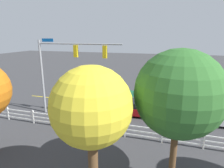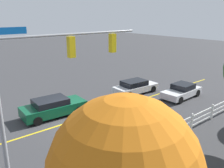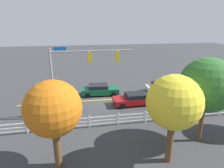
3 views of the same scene
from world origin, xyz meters
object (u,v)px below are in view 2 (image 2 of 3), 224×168
car_0 (53,107)px  car_2 (182,91)px  car_3 (135,87)px  car_1 (122,110)px

car_0 → car_2: 11.51m
car_2 → car_3: 4.31m
car_1 → car_3: size_ratio=1.06×
car_1 → car_2: car_1 is taller
car_1 → car_2: 7.30m
car_0 → car_2: car_0 is taller
car_2 → car_3: bearing=-59.0°
car_0 → car_3: bearing=2.4°
car_0 → car_1: (-3.59, 3.73, -0.03)m
car_0 → car_3: 8.54m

